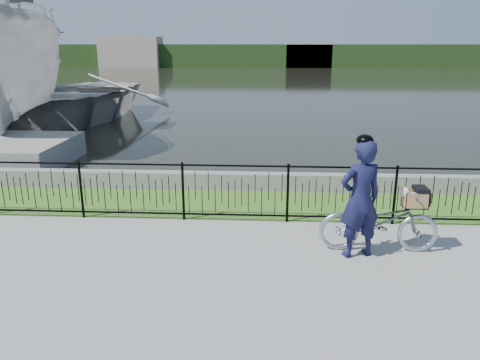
# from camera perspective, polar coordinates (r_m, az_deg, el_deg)

# --- Properties ---
(ground) EXTENTS (120.00, 120.00, 0.00)m
(ground) POSITION_cam_1_polar(r_m,az_deg,el_deg) (7.64, -1.42, -9.34)
(ground) COLOR gray
(ground) RESTS_ON ground
(grass_strip) EXTENTS (60.00, 2.00, 0.01)m
(grass_strip) POSITION_cam_1_polar(r_m,az_deg,el_deg) (10.04, -0.21, -2.85)
(grass_strip) COLOR #416F23
(grass_strip) RESTS_ON ground
(water) EXTENTS (120.00, 120.00, 0.00)m
(water) POSITION_cam_1_polar(r_m,az_deg,el_deg) (40.00, 2.52, 11.70)
(water) COLOR black
(water) RESTS_ON ground
(quay_wall) EXTENTS (60.00, 0.30, 0.40)m
(quay_wall) POSITION_cam_1_polar(r_m,az_deg,el_deg) (10.93, 0.11, -0.15)
(quay_wall) COLOR gray
(quay_wall) RESTS_ON ground
(fence) EXTENTS (14.00, 0.06, 1.15)m
(fence) POSITION_cam_1_polar(r_m,az_deg,el_deg) (8.91, -0.61, -1.51)
(fence) COLOR black
(fence) RESTS_ON ground
(far_treeline) EXTENTS (120.00, 6.00, 3.00)m
(far_treeline) POSITION_cam_1_polar(r_m,az_deg,el_deg) (66.88, 2.91, 14.91)
(far_treeline) COLOR #213C17
(far_treeline) RESTS_ON ground
(far_building_left) EXTENTS (8.00, 4.00, 4.00)m
(far_building_left) POSITION_cam_1_polar(r_m,az_deg,el_deg) (67.48, -13.12, 14.96)
(far_building_left) COLOR gray
(far_building_left) RESTS_ON ground
(far_building_right) EXTENTS (6.00, 3.00, 3.20)m
(far_building_right) POSITION_cam_1_polar(r_m,az_deg,el_deg) (65.60, 8.33, 14.82)
(far_building_right) COLOR gray
(far_building_right) RESTS_ON ground
(bicycle_rig) EXTENTS (1.93, 0.67, 1.13)m
(bicycle_rig) POSITION_cam_1_polar(r_m,az_deg,el_deg) (8.00, 16.64, -4.81)
(bicycle_rig) COLOR #A7ACB3
(bicycle_rig) RESTS_ON ground
(cyclist) EXTENTS (0.81, 0.67, 1.98)m
(cyclist) POSITION_cam_1_polar(r_m,az_deg,el_deg) (7.57, 14.44, -2.16)
(cyclist) COLOR #141537
(cyclist) RESTS_ON ground
(boat_near) EXTENTS (9.26, 12.22, 6.26)m
(boat_near) POSITION_cam_1_polar(r_m,az_deg,el_deg) (19.08, -27.11, 11.67)
(boat_near) COLOR #B0B0AF
(boat_near) RESTS_ON water
(boat_far) EXTENTS (8.10, 10.66, 2.07)m
(boat_far) POSITION_cam_1_polar(r_m,az_deg,el_deg) (21.71, -20.44, 9.41)
(boat_far) COLOR #B0B0AF
(boat_far) RESTS_ON water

